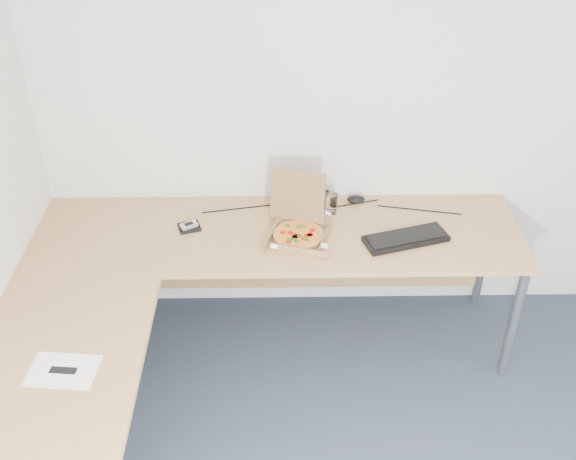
{
  "coord_description": "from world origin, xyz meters",
  "views": [
    {
      "loc": [
        -0.49,
        -1.5,
        2.72
      ],
      "look_at": [
        -0.45,
        1.28,
        0.82
      ],
      "focal_mm": 42.79,
      "sensor_mm": 36.0,
      "label": 1
    }
  ],
  "objects_px": {
    "drinking_glass": "(331,203)",
    "wallet": "(189,227)",
    "keyboard": "(406,239)",
    "pizza_box": "(298,231)",
    "desk": "(209,289)"
  },
  "relations": [
    {
      "from": "pizza_box",
      "to": "drinking_glass",
      "type": "bearing_deg",
      "value": 67.27
    },
    {
      "from": "desk",
      "to": "wallet",
      "type": "distance_m",
      "value": 0.48
    },
    {
      "from": "desk",
      "to": "drinking_glass",
      "type": "relative_size",
      "value": 22.12
    },
    {
      "from": "desk",
      "to": "keyboard",
      "type": "relative_size",
      "value": 5.9
    },
    {
      "from": "wallet",
      "to": "keyboard",
      "type": "bearing_deg",
      "value": -24.62
    },
    {
      "from": "pizza_box",
      "to": "wallet",
      "type": "distance_m",
      "value": 0.57
    },
    {
      "from": "desk",
      "to": "pizza_box",
      "type": "xyz_separation_m",
      "value": [
        0.43,
        0.38,
        0.06
      ]
    },
    {
      "from": "drinking_glass",
      "to": "wallet",
      "type": "bearing_deg",
      "value": -169.02
    },
    {
      "from": "desk",
      "to": "drinking_glass",
      "type": "xyz_separation_m",
      "value": [
        0.61,
        0.6,
        0.09
      ]
    },
    {
      "from": "keyboard",
      "to": "pizza_box",
      "type": "bearing_deg",
      "value": 157.93
    },
    {
      "from": "desk",
      "to": "wallet",
      "type": "height_order",
      "value": "wallet"
    },
    {
      "from": "desk",
      "to": "pizza_box",
      "type": "distance_m",
      "value": 0.58
    },
    {
      "from": "drinking_glass",
      "to": "wallet",
      "type": "relative_size",
      "value": 1.05
    },
    {
      "from": "drinking_glass",
      "to": "keyboard",
      "type": "xyz_separation_m",
      "value": [
        0.36,
        -0.27,
        -0.04
      ]
    },
    {
      "from": "wallet",
      "to": "drinking_glass",
      "type": "bearing_deg",
      "value": -7.03
    }
  ]
}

